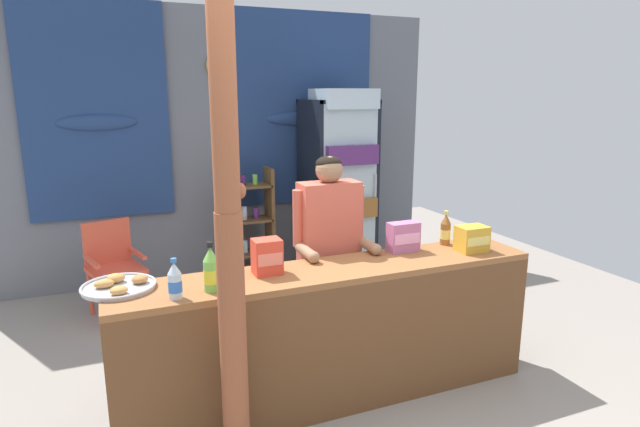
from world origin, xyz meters
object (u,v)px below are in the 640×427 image
Objects in this scene: bottle_shelf_rack at (250,223)px; pastry_tray at (119,286)px; shopkeeper at (329,238)px; snack_box_wafer at (403,237)px; soda_bottle_water at (175,282)px; plastic_lawn_chair at (113,262)px; soda_bottle_lime_soda at (211,270)px; snack_box_crackers at (267,257)px; stall_counter at (339,327)px; soda_bottle_iced_tea at (445,230)px; drink_fridge at (339,176)px; snack_box_choco_powder at (472,239)px; timber_post at (228,224)px.

bottle_shelf_rack is 2.97× the size of pastry_tray.
snack_box_wafer is at bearing -30.58° from shopkeeper.
plastic_lawn_chair is at bearing 97.73° from soda_bottle_water.
snack_box_crackers is at bearing 23.29° from soda_bottle_lime_soda.
stall_counter is at bearing -106.61° from shopkeeper.
soda_bottle_iced_tea is (1.75, 0.28, -0.01)m from soda_bottle_lime_soda.
soda_bottle_water reaches higher than stall_counter.
drink_fridge is at bearing 49.27° from soda_bottle_water.
pastry_tray is (-1.37, -2.30, 0.30)m from bottle_shelf_rack.
shopkeeper is at bearing -116.38° from drink_fridge.
snack_box_crackers is 0.85m from pastry_tray.
pastry_tray is (-2.30, 0.16, -0.07)m from snack_box_choco_powder.
soda_bottle_iced_tea is (-0.09, -2.06, -0.10)m from drink_fridge.
timber_post is at bearing -157.55° from snack_box_wafer.
plastic_lawn_chair is at bearing 134.94° from snack_box_wafer.
timber_post reaches higher than snack_box_choco_powder.
soda_bottle_iced_tea is at bearing -39.42° from plastic_lawn_chair.
shopkeeper reaches higher than snack_box_crackers.
timber_post is at bearing -125.22° from snack_box_crackers.
snack_box_crackers is at bearing -4.63° from pastry_tray.
snack_box_crackers is 0.53× the size of pastry_tray.
pastry_tray is at bearing -178.78° from soda_bottle_iced_tea.
drink_fridge is 2.36× the size of plastic_lawn_chair.
snack_box_crackers is (0.57, 0.19, 0.01)m from soda_bottle_water.
drink_fridge is at bearing 55.75° from timber_post.
drink_fridge is 2.28m from snack_box_choco_powder.
drink_fridge reaches higher than stall_counter.
soda_bottle_water is at bearing -169.97° from snack_box_wafer.
pastry_tray is (-0.85, 0.07, -0.09)m from snack_box_crackers.
plastic_lawn_chair is 3.14m from snack_box_choco_powder.
bottle_shelf_rack is 5.92× the size of snack_box_choco_powder.
timber_post is 1.86m from snack_box_choco_powder.
stall_counter is at bearing -92.50° from bottle_shelf_rack.
pastry_tray is at bearing -137.70° from drink_fridge.
stall_counter is 12.18× the size of soda_bottle_water.
snack_box_crackers is at bearing -148.31° from shopkeeper.
snack_box_wafer reaches higher than snack_box_choco_powder.
timber_post is 0.51m from soda_bottle_water.
stall_counter is 9.67× the size of soda_bottle_lime_soda.
soda_bottle_water is at bearing -170.25° from soda_bottle_lime_soda.
bottle_shelf_rack is at bearing 87.50° from stall_counter.
pastry_tray is at bearing -89.51° from plastic_lawn_chair.
soda_bottle_iced_tea is 1.15× the size of snack_box_crackers.
snack_box_crackers reaches higher than snack_box_choco_powder.
shopkeeper is at bearing 25.53° from soda_bottle_water.
snack_box_choco_powder is (2.32, -2.06, 0.51)m from plastic_lawn_chair.
soda_bottle_iced_tea is at bearing -69.09° from bottle_shelf_rack.
stall_counter is 1.75× the size of shopkeeper.
stall_counter reaches higher than plastic_lawn_chair.
soda_bottle_iced_tea is at bearing 108.53° from snack_box_choco_powder.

